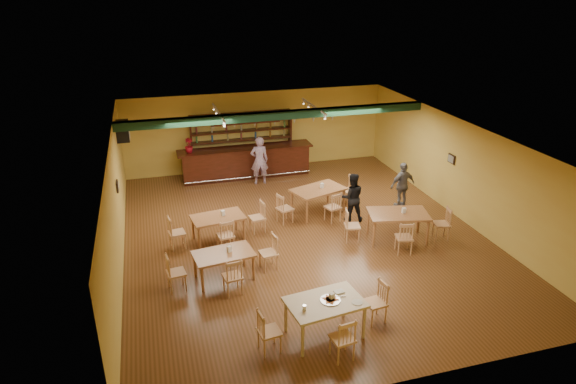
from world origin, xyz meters
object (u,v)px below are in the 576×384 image
object	(u,v)px
bar_counter	(246,162)
patron_bar	(259,160)
dining_table_a	(218,228)
patron_right_a	(352,197)
dining_table_c	(224,266)
dining_table_b	(318,201)
near_table	(325,318)
dining_table_d	(397,226)

from	to	relation	value
bar_counter	patron_bar	size ratio (longest dim) A/B	2.85
dining_table_a	patron_right_a	size ratio (longest dim) A/B	0.95
dining_table_a	dining_table_c	world-z (taller)	dining_table_a
dining_table_b	patron_bar	world-z (taller)	patron_bar
dining_table_a	near_table	bearing A→B (deg)	-80.95
bar_counter	patron_right_a	distance (m)	5.15
bar_counter	dining_table_b	xyz separation A→B (m)	(1.54, -3.78, -0.16)
dining_table_a	patron_bar	distance (m)	4.46
near_table	dining_table_b	bearing A→B (deg)	64.81
dining_table_a	dining_table_d	bearing A→B (deg)	-23.90
dining_table_c	patron_bar	distance (m)	6.42
dining_table_c	near_table	size ratio (longest dim) A/B	0.94
dining_table_b	near_table	world-z (taller)	near_table
dining_table_c	dining_table_b	bearing A→B (deg)	33.37
patron_bar	near_table	bearing A→B (deg)	89.03
near_table	patron_right_a	world-z (taller)	patron_right_a
patron_right_a	bar_counter	bearing A→B (deg)	-50.31
bar_counter	dining_table_b	distance (m)	4.09
patron_bar	dining_table_b	bearing A→B (deg)	115.37
near_table	patron_bar	distance (m)	8.71
dining_table_c	dining_table_a	bearing A→B (deg)	77.53
dining_table_c	near_table	world-z (taller)	near_table
dining_table_a	patron_bar	size ratio (longest dim) A/B	0.82
dining_table_a	dining_table_c	distance (m)	2.08
patron_bar	dining_table_d	bearing A→B (deg)	120.79
dining_table_b	dining_table_c	size ratio (longest dim) A/B	1.13
dining_table_a	dining_table_b	bearing A→B (deg)	7.96
patron_bar	patron_right_a	xyz separation A→B (m)	(2.00, -3.76, -0.12)
dining_table_d	patron_bar	world-z (taller)	patron_bar
bar_counter	patron_bar	xyz separation A→B (m)	(0.34, -0.83, 0.31)
dining_table_b	dining_table_c	world-z (taller)	dining_table_b
patron_bar	patron_right_a	world-z (taller)	patron_bar
near_table	patron_right_a	bearing A→B (deg)	54.41
bar_counter	dining_table_a	world-z (taller)	bar_counter
dining_table_a	dining_table_d	distance (m)	5.05
dining_table_a	dining_table_c	size ratio (longest dim) A/B	1.00
bar_counter	dining_table_c	bearing A→B (deg)	-105.91
bar_counter	patron_right_a	xyz separation A→B (m)	(2.34, -4.58, 0.20)
near_table	patron_bar	world-z (taller)	patron_bar
dining_table_c	patron_right_a	xyz separation A→B (m)	(4.28, 2.22, 0.40)
near_table	patron_bar	size ratio (longest dim) A/B	0.88
bar_counter	dining_table_a	distance (m)	5.05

